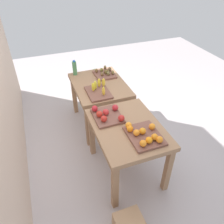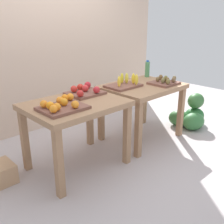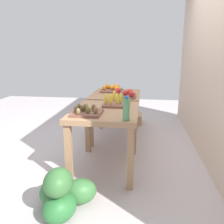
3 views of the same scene
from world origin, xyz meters
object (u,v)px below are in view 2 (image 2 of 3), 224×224
(apple_bin, at_px, (85,91))
(orange_bin, at_px, (62,106))
(banana_crate, at_px, (124,84))
(water_bottle, at_px, (147,69))
(watermelon_pile, at_px, (191,115))
(kiwi_bin, at_px, (164,82))
(display_table_right, at_px, (142,93))
(display_table_left, at_px, (76,112))

(apple_bin, bearing_deg, orange_bin, -151.68)
(orange_bin, bearing_deg, banana_crate, 9.89)
(water_bottle, distance_m, watermelon_pile, 1.01)
(apple_bin, xyz_separation_m, kiwi_bin, (1.10, -0.35, -0.01))
(banana_crate, height_order, watermelon_pile, banana_crate)
(orange_bin, xyz_separation_m, apple_bin, (0.50, 0.27, -0.00))
(kiwi_bin, xyz_separation_m, watermelon_pile, (0.66, -0.08, -0.63))
(display_table_right, distance_m, watermelon_pile, 1.05)
(orange_bin, relative_size, banana_crate, 1.02)
(display_table_left, relative_size, kiwi_bin, 2.82)
(water_bottle, bearing_deg, kiwi_bin, -112.86)
(watermelon_pile, bearing_deg, kiwi_bin, 172.70)
(display_table_left, height_order, watermelon_pile, display_table_left)
(display_table_right, distance_m, water_bottle, 0.57)
(orange_bin, distance_m, watermelon_pile, 2.35)
(display_table_left, xyz_separation_m, watermelon_pile, (2.02, -0.26, -0.48))
(orange_bin, xyz_separation_m, water_bottle, (1.79, 0.38, 0.08))
(orange_bin, bearing_deg, water_bottle, 11.96)
(display_table_left, bearing_deg, apple_bin, 33.33)
(water_bottle, height_order, watermelon_pile, water_bottle)
(watermelon_pile, bearing_deg, banana_crate, 162.92)
(display_table_left, distance_m, orange_bin, 0.30)
(orange_bin, xyz_separation_m, banana_crate, (1.09, 0.19, -0.00))
(apple_bin, xyz_separation_m, watermelon_pile, (1.76, -0.43, -0.63))
(orange_bin, height_order, apple_bin, apple_bin)
(banana_crate, xyz_separation_m, water_bottle, (0.70, 0.19, 0.08))
(display_table_right, height_order, orange_bin, orange_bin)
(display_table_left, bearing_deg, orange_bin, -157.91)
(display_table_left, distance_m, kiwi_bin, 1.38)
(display_table_left, bearing_deg, display_table_right, 0.00)
(kiwi_bin, distance_m, watermelon_pile, 0.91)
(apple_bin, height_order, banana_crate, banana_crate)
(display_table_left, xyz_separation_m, display_table_right, (1.12, 0.00, 0.00))
(display_table_right, relative_size, kiwi_bin, 2.82)
(apple_bin, relative_size, watermelon_pile, 0.63)
(display_table_right, distance_m, kiwi_bin, 0.34)
(orange_bin, relative_size, water_bottle, 1.78)
(banana_crate, bearing_deg, apple_bin, 172.65)
(kiwi_bin, relative_size, watermelon_pile, 0.55)
(apple_bin, distance_m, kiwi_bin, 1.16)
(display_table_left, distance_m, banana_crate, 0.88)
(display_table_right, relative_size, watermelon_pile, 1.56)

